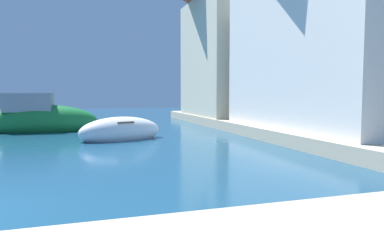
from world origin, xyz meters
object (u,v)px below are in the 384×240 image
Objects in this scene: moored_boat_1 at (38,119)px; waterfront_building_main at (331,30)px; moored_boat_5 at (121,131)px; waterfront_building_annex at (238,49)px.

waterfront_building_main is at bearing -26.62° from moored_boat_1.
moored_boat_1 is at bearing 111.41° from moored_boat_5.
waterfront_building_main is 9.15m from waterfront_building_annex.
moored_boat_1 reaches higher than moored_boat_5.
moored_boat_1 is at bearing 149.83° from waterfront_building_main.
moored_boat_1 is 0.60× the size of waterfront_building_main.
waterfront_building_main reaches higher than moored_boat_5.
moored_boat_1 is 12.96m from waterfront_building_annex.
waterfront_building_main reaches higher than moored_boat_1.
waterfront_building_annex is (12.09, 2.12, 4.18)m from moored_boat_1.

